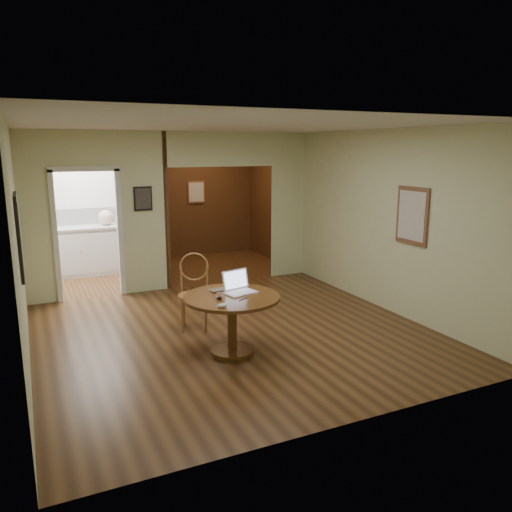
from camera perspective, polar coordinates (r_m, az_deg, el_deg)
name	(u,v)px	position (r m, az deg, el deg)	size (l,w,h in m)	color
floor	(235,333)	(6.74, -2.44, -8.80)	(5.00, 5.00, 0.00)	#3F2512
room_shell	(143,213)	(9.19, -12.74, 4.85)	(5.20, 7.50, 5.00)	silver
dining_table	(232,311)	(5.96, -2.76, -6.27)	(1.14, 1.14, 0.71)	brown
chair	(194,287)	(6.85, -7.09, -3.51)	(0.56, 0.56, 1.03)	#A06E38
open_laptop	(238,287)	(6.04, -2.05, -3.51)	(0.41, 0.39, 0.26)	white
closed_laptop	(225,290)	(6.09, -3.53, -3.93)	(0.34, 0.22, 0.03)	#A8A8AC
mouse	(222,305)	(5.48, -3.87, -5.66)	(0.11, 0.06, 0.05)	white
wine_glass	(219,296)	(5.75, -4.24, -4.54)	(0.09, 0.09, 0.10)	white
pen	(243,299)	(5.77, -1.47, -4.92)	(0.01, 0.01, 0.15)	navy
kitchen_cabinet	(88,250)	(10.26, -18.68, 0.64)	(2.06, 0.60, 0.94)	white
grocery_bag	(106,218)	(10.21, -16.79, 4.22)	(0.30, 0.25, 0.30)	#C0B38C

